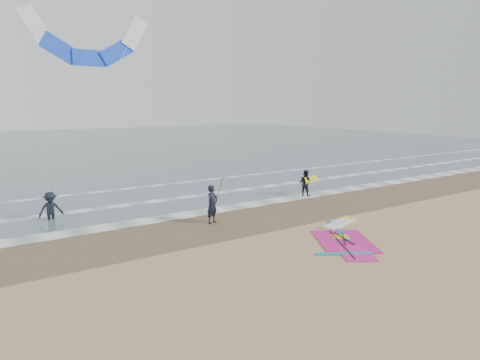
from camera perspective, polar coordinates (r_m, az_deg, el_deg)
ground at (r=16.85m, az=11.81°, el=-9.67°), size 120.00×120.00×0.00m
sea_water at (r=60.40m, az=-22.53°, el=4.06°), size 120.00×80.00×0.02m
wet_sand_band at (r=21.27m, az=0.24°, el=-5.23°), size 120.00×5.00×0.01m
foam_waterline at (r=24.97m, az=-5.44°, el=-2.88°), size 120.00×9.15×0.02m
windsurf_rig at (r=19.09m, az=13.70°, el=-7.26°), size 5.21×4.93×0.13m
person_standing at (r=20.39m, az=-3.72°, el=-3.26°), size 0.79×0.67×1.85m
person_walking at (r=26.64m, az=8.69°, el=-0.41°), size 0.88×0.97×1.62m
person_wading at (r=22.81m, az=-23.98°, el=-2.79°), size 1.16×0.68×1.77m
held_pole at (r=20.44m, az=-3.00°, el=-1.98°), size 0.17×0.86×1.82m
carried_kiteboard at (r=26.79m, az=9.48°, el=0.10°), size 1.30×0.51×0.39m
surf_kite at (r=26.30m, az=-19.57°, el=16.75°), size 7.11×3.36×9.56m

